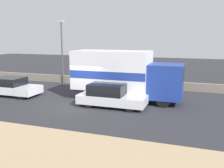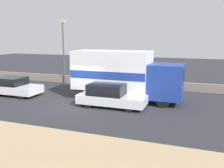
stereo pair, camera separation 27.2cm
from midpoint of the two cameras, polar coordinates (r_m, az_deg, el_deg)
name	(u,v)px [view 2 (the right image)]	position (r m, az deg, el deg)	size (l,w,h in m)	color
ground_plane	(78,105)	(16.94, -7.30, -4.72)	(80.00, 80.00, 0.00)	#2D2D33
stone_wall_backdrop	(113,82)	(23.13, 0.60, 0.46)	(60.00, 0.35, 0.71)	gray
street_lamp	(63,47)	(24.61, -10.75, 8.39)	(0.56, 0.28, 6.03)	#4C4C51
box_truck	(122,74)	(17.73, 2.85, 2.39)	(7.72, 2.54, 3.52)	navy
car_hatchback	(110,96)	(16.17, 0.02, -2.74)	(4.43, 1.70, 1.50)	silver
car_sedan_second	(13,86)	(20.80, -21.26, -0.50)	(4.10, 1.89, 1.41)	silver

